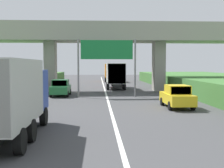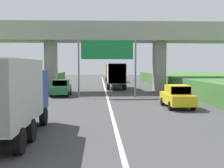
# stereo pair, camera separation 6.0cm
# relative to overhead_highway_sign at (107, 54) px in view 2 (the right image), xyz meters

# --- Properties ---
(lane_centre_stripe) EXTENTS (0.20, 102.19, 0.01)m
(lane_centre_stripe) POSITION_rel_overhead_highway_sign_xyz_m (0.00, -0.89, -4.32)
(lane_centre_stripe) COLOR white
(lane_centre_stripe) RESTS_ON ground
(overpass_bridge) EXTENTS (40.00, 4.80, 8.30)m
(overpass_bridge) POSITION_rel_overhead_highway_sign_xyz_m (0.00, 6.88, 2.00)
(overpass_bridge) COLOR #9E998E
(overpass_bridge) RESTS_ON ground
(overhead_highway_sign) EXTENTS (5.88, 0.18, 5.80)m
(overhead_highway_sign) POSITION_rel_overhead_highway_sign_xyz_m (0.00, 0.00, 0.00)
(overhead_highway_sign) COLOR slate
(overhead_highway_sign) RESTS_ON ground
(truck_orange) EXTENTS (2.44, 7.30, 3.44)m
(truck_orange) POSITION_rel_overhead_highway_sign_xyz_m (1.65, 27.48, -2.39)
(truck_orange) COLOR black
(truck_orange) RESTS_ON ground
(truck_blue) EXTENTS (2.44, 7.30, 3.44)m
(truck_blue) POSITION_rel_overhead_highway_sign_xyz_m (-4.76, -16.40, -2.39)
(truck_blue) COLOR black
(truck_blue) RESTS_ON ground
(truck_red) EXTENTS (2.44, 7.30, 3.44)m
(truck_red) POSITION_rel_overhead_highway_sign_xyz_m (1.47, 10.32, -2.39)
(truck_red) COLOR black
(truck_red) RESTS_ON ground
(car_yellow) EXTENTS (1.86, 4.10, 1.72)m
(car_yellow) POSITION_rel_overhead_highway_sign_xyz_m (5.03, -7.68, -3.47)
(car_yellow) COLOR gold
(car_yellow) RESTS_ON ground
(car_green) EXTENTS (1.86, 4.10, 1.72)m
(car_green) POSITION_rel_overhead_highway_sign_xyz_m (-4.76, 1.15, -3.47)
(car_green) COLOR #236B38
(car_green) RESTS_ON ground
(construction_barrel_4) EXTENTS (0.57, 0.57, 0.90)m
(construction_barrel_4) POSITION_rel_overhead_highway_sign_xyz_m (-6.59, -10.79, -3.87)
(construction_barrel_4) COLOR orange
(construction_barrel_4) RESTS_ON ground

